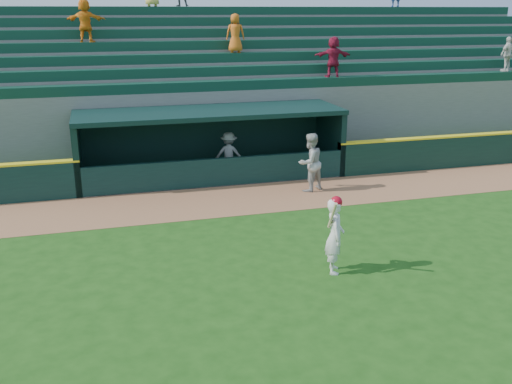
# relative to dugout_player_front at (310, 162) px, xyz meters

# --- Properties ---
(ground) EXTENTS (120.00, 120.00, 0.00)m
(ground) POSITION_rel_dugout_player_front_xyz_m (-2.87, -5.19, -0.98)
(ground) COLOR #1C4711
(ground) RESTS_ON ground
(warning_track) EXTENTS (40.00, 3.00, 0.01)m
(warning_track) POSITION_rel_dugout_player_front_xyz_m (-2.87, -0.29, -0.98)
(warning_track) COLOR #98603D
(warning_track) RESTS_ON ground
(dugout_player_front) EXTENTS (1.18, 1.07, 1.96)m
(dugout_player_front) POSITION_rel_dugout_player_front_xyz_m (0.00, 0.00, 0.00)
(dugout_player_front) COLOR #A4A49F
(dugout_player_front) RESTS_ON ground
(dugout_player_inside) EXTENTS (1.18, 0.90, 1.62)m
(dugout_player_inside) POSITION_rel_dugout_player_front_xyz_m (-2.19, 2.53, -0.17)
(dugout_player_inside) COLOR #A7A7A2
(dugout_player_inside) RESTS_ON ground
(dugout) EXTENTS (9.40, 2.80, 2.46)m
(dugout) POSITION_rel_dugout_player_front_xyz_m (-2.87, 2.81, 0.38)
(dugout) COLOR slate
(dugout) RESTS_ON ground
(stands) EXTENTS (34.50, 6.25, 7.58)m
(stands) POSITION_rel_dugout_player_front_xyz_m (-2.87, 7.38, 1.42)
(stands) COLOR slate
(stands) RESTS_ON ground
(batter_at_plate) EXTENTS (0.60, 0.86, 1.86)m
(batter_at_plate) POSITION_rel_dugout_player_front_xyz_m (-1.67, -6.03, -0.06)
(batter_at_plate) COLOR silver
(batter_at_plate) RESTS_ON ground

